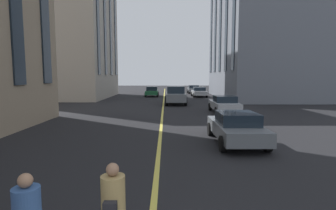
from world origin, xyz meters
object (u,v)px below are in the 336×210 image
object	(u,v)px
car_grey_far	(175,95)
car_silver_trailing	(224,104)
car_green_parked_a	(176,92)
car_green_near	(152,91)
car_grey_oncoming	(236,127)
car_silver_parked_b	(199,92)
car_grey_mid	(193,89)

from	to	relation	value
car_grey_far	car_silver_trailing	bearing A→B (deg)	-150.77
car_grey_far	car_green_parked_a	size ratio (longest dim) A/B	1.07
car_green_near	car_grey_far	distance (m)	11.35
car_green_near	car_grey_oncoming	bearing A→B (deg)	-169.39
car_green_parked_a	car_green_near	bearing A→B (deg)	55.01
car_silver_parked_b	car_grey_oncoming	size ratio (longest dim) A/B	1.00
car_grey_oncoming	car_grey_mid	distance (m)	33.77
car_green_parked_a	car_grey_mid	world-z (taller)	same
car_green_parked_a	car_silver_parked_b	bearing A→B (deg)	-67.15
car_silver_parked_b	car_green_near	bearing A→B (deg)	81.28
car_grey_mid	car_green_near	bearing A→B (deg)	134.74
car_silver_parked_b	car_grey_mid	size ratio (longest dim) A/B	1.00
car_grey_far	car_grey_mid	size ratio (longest dim) A/B	1.07
car_silver_trailing	car_green_parked_a	world-z (taller)	same
car_silver_trailing	car_green_parked_a	distance (m)	15.41
car_silver_trailing	car_grey_mid	distance (m)	24.04
car_green_near	car_silver_parked_b	bearing A→B (deg)	-98.72
car_green_near	car_grey_mid	distance (m)	9.37
car_green_near	car_grey_oncoming	distance (m)	27.61
car_silver_trailing	car_grey_far	world-z (taller)	car_grey_far
car_grey_mid	car_silver_parked_b	bearing A→B (deg)	180.00
car_silver_parked_b	car_silver_trailing	bearing A→B (deg)	180.00
car_silver_parked_b	car_grey_mid	xyz separation A→B (m)	(7.61, 0.00, 0.00)
car_silver_trailing	car_green_parked_a	bearing A→B (deg)	12.15
car_green_near	car_grey_oncoming	size ratio (longest dim) A/B	0.89
car_silver_parked_b	car_green_parked_a	xyz separation A→B (m)	(-1.37, 3.24, 0.00)
car_green_near	car_grey_far	xyz separation A→B (m)	(-10.94, -3.01, 0.27)
car_silver_parked_b	car_grey_oncoming	bearing A→B (deg)	176.56
car_green_parked_a	car_grey_mid	xyz separation A→B (m)	(8.98, -3.24, 0.00)
car_green_parked_a	car_grey_mid	distance (m)	9.55
car_green_near	car_green_parked_a	distance (m)	4.16
car_silver_parked_b	car_grey_far	distance (m)	10.57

